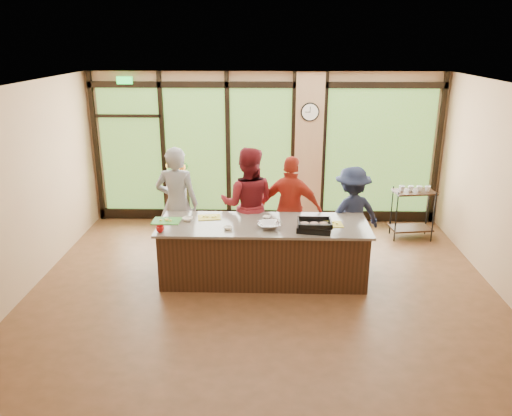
# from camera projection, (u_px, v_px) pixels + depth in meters

# --- Properties ---
(floor) EXTENTS (7.00, 7.00, 0.00)m
(floor) POSITION_uv_depth(u_px,v_px,m) (263.00, 287.00, 7.61)
(floor) COLOR #4F321B
(floor) RESTS_ON ground
(ceiling) EXTENTS (7.00, 7.00, 0.00)m
(ceiling) POSITION_uv_depth(u_px,v_px,m) (264.00, 86.00, 6.63)
(ceiling) COLOR white
(ceiling) RESTS_ON back_wall
(back_wall) EXTENTS (7.00, 0.00, 7.00)m
(back_wall) POSITION_uv_depth(u_px,v_px,m) (266.00, 149.00, 9.96)
(back_wall) COLOR tan
(back_wall) RESTS_ON floor
(left_wall) EXTENTS (0.00, 6.00, 6.00)m
(left_wall) POSITION_uv_depth(u_px,v_px,m) (22.00, 191.00, 7.22)
(left_wall) COLOR tan
(left_wall) RESTS_ON floor
(right_wall) EXTENTS (0.00, 6.00, 6.00)m
(right_wall) POSITION_uv_depth(u_px,v_px,m) (511.00, 195.00, 7.03)
(right_wall) COLOR tan
(right_wall) RESTS_ON floor
(window_wall) EXTENTS (6.90, 0.12, 3.00)m
(window_wall) POSITION_uv_depth(u_px,v_px,m) (274.00, 154.00, 9.94)
(window_wall) COLOR tan
(window_wall) RESTS_ON floor
(island_base) EXTENTS (3.10, 1.00, 0.88)m
(island_base) POSITION_uv_depth(u_px,v_px,m) (263.00, 252.00, 7.75)
(island_base) COLOR black
(island_base) RESTS_ON floor
(countertop) EXTENTS (3.20, 1.10, 0.04)m
(countertop) POSITION_uv_depth(u_px,v_px,m) (264.00, 225.00, 7.60)
(countertop) COLOR slate
(countertop) RESTS_ON island_base
(wall_clock) EXTENTS (0.36, 0.04, 0.36)m
(wall_clock) POSITION_uv_depth(u_px,v_px,m) (310.00, 112.00, 9.56)
(wall_clock) COLOR black
(wall_clock) RESTS_ON window_wall
(cook_left) EXTENTS (0.74, 0.51, 1.95)m
(cook_left) POSITION_uv_depth(u_px,v_px,m) (177.00, 204.00, 8.30)
(cook_left) COLOR gray
(cook_left) RESTS_ON floor
(cook_midleft) EXTENTS (1.00, 0.81, 1.94)m
(cook_midleft) POSITION_uv_depth(u_px,v_px,m) (248.00, 205.00, 8.30)
(cook_midleft) COLOR maroon
(cook_midleft) RESTS_ON floor
(cook_midright) EXTENTS (1.13, 0.75, 1.79)m
(cook_midright) POSITION_uv_depth(u_px,v_px,m) (291.00, 209.00, 8.30)
(cook_midright) COLOR #A32919
(cook_midright) RESTS_ON floor
(cook_right) EXTENTS (1.20, 0.93, 1.63)m
(cook_right) POSITION_uv_depth(u_px,v_px,m) (351.00, 215.00, 8.28)
(cook_right) COLOR #181E34
(cook_right) RESTS_ON floor
(roasting_pan) EXTENTS (0.55, 0.46, 0.09)m
(roasting_pan) POSITION_uv_depth(u_px,v_px,m) (314.00, 228.00, 7.31)
(roasting_pan) COLOR black
(roasting_pan) RESTS_ON countertop
(mixing_bowl) EXTENTS (0.39, 0.39, 0.08)m
(mixing_bowl) POSITION_uv_depth(u_px,v_px,m) (269.00, 225.00, 7.40)
(mixing_bowl) COLOR silver
(mixing_bowl) RESTS_ON countertop
(cutting_board_left) EXTENTS (0.43, 0.33, 0.01)m
(cutting_board_left) POSITION_uv_depth(u_px,v_px,m) (166.00, 221.00, 7.69)
(cutting_board_left) COLOR green
(cutting_board_left) RESTS_ON countertop
(cutting_board_center) EXTENTS (0.39, 0.32, 0.01)m
(cutting_board_center) POSITION_uv_depth(u_px,v_px,m) (209.00, 217.00, 7.84)
(cutting_board_center) COLOR gold
(cutting_board_center) RESTS_ON countertop
(cutting_board_right) EXTENTS (0.38, 0.29, 0.01)m
(cutting_board_right) POSITION_uv_depth(u_px,v_px,m) (330.00, 224.00, 7.55)
(cutting_board_right) COLOR gold
(cutting_board_right) RESTS_ON countertop
(prep_bowl_near) EXTENTS (0.20, 0.20, 0.05)m
(prep_bowl_near) POSITION_uv_depth(u_px,v_px,m) (188.00, 219.00, 7.70)
(prep_bowl_near) COLOR white
(prep_bowl_near) RESTS_ON countertop
(prep_bowl_mid) EXTENTS (0.17, 0.17, 0.04)m
(prep_bowl_mid) POSITION_uv_depth(u_px,v_px,m) (228.00, 228.00, 7.36)
(prep_bowl_mid) COLOR white
(prep_bowl_mid) RESTS_ON countertop
(prep_bowl_far) EXTENTS (0.15, 0.15, 0.03)m
(prep_bowl_far) POSITION_uv_depth(u_px,v_px,m) (267.00, 217.00, 7.83)
(prep_bowl_far) COLOR white
(prep_bowl_far) RESTS_ON countertop
(red_ramekin) EXTENTS (0.15, 0.15, 0.09)m
(red_ramekin) POSITION_uv_depth(u_px,v_px,m) (160.00, 229.00, 7.25)
(red_ramekin) COLOR #A91012
(red_ramekin) RESTS_ON countertop
(flower_stand) EXTENTS (0.42, 0.42, 0.80)m
(flower_stand) POSITION_uv_depth(u_px,v_px,m) (178.00, 204.00, 10.13)
(flower_stand) COLOR black
(flower_stand) RESTS_ON floor
(flower_vase) EXTENTS (0.30, 0.30, 0.27)m
(flower_vase) POSITION_uv_depth(u_px,v_px,m) (177.00, 179.00, 9.95)
(flower_vase) COLOR brown
(flower_vase) RESTS_ON flower_stand
(bar_cart) EXTENTS (0.80, 0.52, 1.02)m
(bar_cart) POSITION_uv_depth(u_px,v_px,m) (413.00, 207.00, 9.29)
(bar_cart) COLOR black
(bar_cart) RESTS_ON floor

